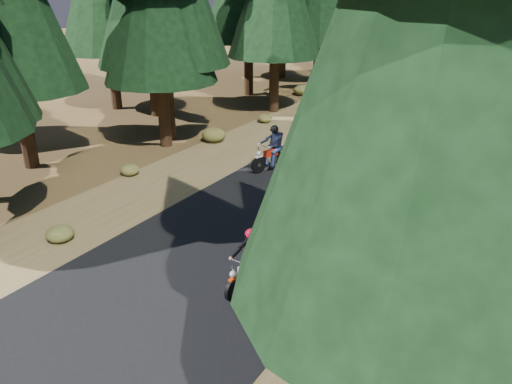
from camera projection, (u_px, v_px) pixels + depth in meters
ground at (226, 251)px, 12.83m from camera, size 120.00×120.00×0.00m
road at (310, 188)px, 16.78m from camera, size 6.00×100.00×0.01m
shoulder_l at (200, 164)px, 18.96m from camera, size 3.20×100.00×0.01m
shoulder_r at (452, 218)px, 14.59m from camera, size 3.20×100.00×0.01m
understory_shrubs at (384, 161)px, 18.48m from camera, size 15.40×28.98×0.71m
rider_lead at (247, 270)px, 11.04m from camera, size 0.57×1.64×1.44m
rider_follow at (271, 155)px, 18.21m from camera, size 1.10×1.92×1.64m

